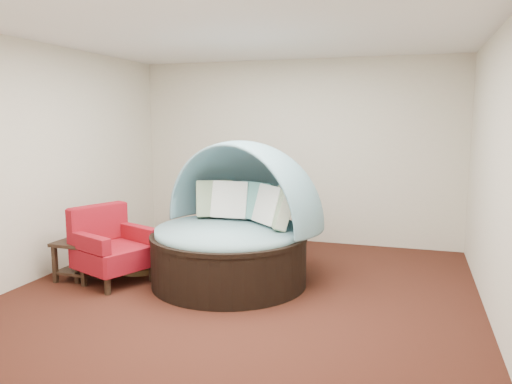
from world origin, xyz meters
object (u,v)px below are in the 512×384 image
(pet_basket, at_px, (140,261))
(side_table, at_px, (80,254))
(red_armchair, at_px, (111,247))
(canopy_daybed, at_px, (235,217))

(pet_basket, distance_m, side_table, 0.75)
(red_armchair, xyz_separation_m, side_table, (-0.39, -0.06, -0.10))
(canopy_daybed, distance_m, side_table, 1.91)
(side_table, bearing_deg, canopy_daybed, 15.91)
(pet_basket, xyz_separation_m, red_armchair, (-0.08, -0.49, 0.29))
(red_armchair, distance_m, side_table, 0.41)
(side_table, bearing_deg, red_armchair, 8.67)
(red_armchair, bearing_deg, side_table, -149.04)
(canopy_daybed, bearing_deg, side_table, -143.33)
(canopy_daybed, xyz_separation_m, pet_basket, (-1.31, 0.04, -0.65))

